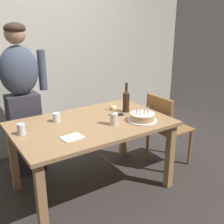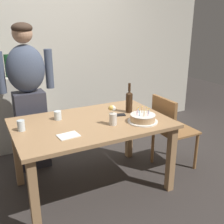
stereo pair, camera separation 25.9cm
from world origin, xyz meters
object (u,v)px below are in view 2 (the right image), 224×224
(water_glass_far, at_px, (58,115))
(person_man_bearded, at_px, (29,96))
(wine_bottle, at_px, (129,101))
(napkin_stack, at_px, (68,136))
(flower_vase, at_px, (113,116))
(cell_phone, at_px, (118,115))
(birthday_cake, at_px, (143,118))
(dining_chair, at_px, (170,127))
(water_glass_near, at_px, (21,126))

(water_glass_far, xyz_separation_m, person_man_bearded, (-0.17, 0.53, 0.09))
(wine_bottle, height_order, napkin_stack, wine_bottle)
(person_man_bearded, bearing_deg, flower_vase, 123.33)
(cell_phone, xyz_separation_m, person_man_bearded, (-0.77, 0.69, 0.13))
(birthday_cake, distance_m, flower_vase, 0.30)
(cell_phone, height_order, dining_chair, dining_chair)
(birthday_cake, xyz_separation_m, water_glass_far, (-0.71, 0.45, 0.01))
(water_glass_near, relative_size, person_man_bearded, 0.06)
(napkin_stack, bearing_deg, flower_vase, 7.46)
(water_glass_near, xyz_separation_m, napkin_stack, (0.33, -0.31, -0.05))
(cell_phone, bearing_deg, napkin_stack, -139.85)
(birthday_cake, xyz_separation_m, napkin_stack, (-0.75, 0.01, -0.03))
(wine_bottle, bearing_deg, dining_chair, -13.32)
(water_glass_near, bearing_deg, dining_chair, -4.22)
(flower_vase, distance_m, dining_chair, 0.87)
(person_man_bearded, bearing_deg, water_glass_far, 108.03)
(cell_phone, relative_size, napkin_stack, 0.81)
(water_glass_far, distance_m, person_man_bearded, 0.56)
(wine_bottle, height_order, person_man_bearded, person_man_bearded)
(water_glass_near, distance_m, dining_chair, 1.62)
(water_glass_far, bearing_deg, person_man_bearded, 108.03)
(wine_bottle, distance_m, cell_phone, 0.19)
(water_glass_near, height_order, water_glass_far, water_glass_near)
(person_man_bearded, height_order, dining_chair, person_man_bearded)
(birthday_cake, height_order, dining_chair, birthday_cake)
(napkin_stack, bearing_deg, wine_bottle, 21.14)
(birthday_cake, height_order, water_glass_far, birthday_cake)
(water_glass_far, xyz_separation_m, dining_chair, (1.22, -0.25, -0.27))
(flower_vase, bearing_deg, cell_phone, 49.96)
(birthday_cake, height_order, flower_vase, flower_vase)
(wine_bottle, xyz_separation_m, dining_chair, (0.48, -0.11, -0.35))
(birthday_cake, relative_size, water_glass_near, 3.01)
(water_glass_near, xyz_separation_m, water_glass_far, (0.37, 0.13, -0.01))
(water_glass_near, relative_size, wine_bottle, 0.31)
(wine_bottle, bearing_deg, water_glass_far, 169.91)
(water_glass_near, xyz_separation_m, dining_chair, (1.60, -0.12, -0.27))
(wine_bottle, relative_size, cell_phone, 2.21)
(cell_phone, bearing_deg, birthday_cake, -49.77)
(birthday_cake, relative_size, flower_vase, 1.55)
(water_glass_near, bearing_deg, person_man_bearded, 72.84)
(flower_vase, bearing_deg, water_glass_far, 138.33)
(wine_bottle, height_order, dining_chair, wine_bottle)
(water_glass_near, distance_m, wine_bottle, 1.12)
(wine_bottle, xyz_separation_m, napkin_stack, (-0.78, -0.30, -0.12))
(birthday_cake, bearing_deg, person_man_bearded, 132.28)
(napkin_stack, bearing_deg, person_man_bearded, 97.84)
(napkin_stack, xyz_separation_m, person_man_bearded, (-0.13, 0.96, 0.13))
(napkin_stack, height_order, dining_chair, dining_chair)
(wine_bottle, height_order, cell_phone, wine_bottle)
(flower_vase, height_order, person_man_bearded, person_man_bearded)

